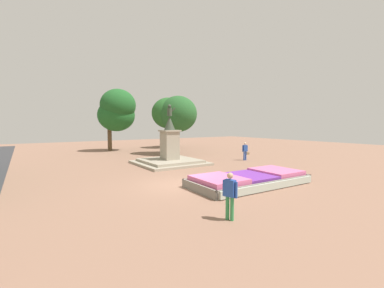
# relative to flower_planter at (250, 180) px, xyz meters

# --- Properties ---
(ground_plane) EXTENTS (80.23, 80.23, 0.00)m
(ground_plane) POSITION_rel_flower_planter_xyz_m (-3.21, 2.02, -0.29)
(ground_plane) COLOR #8C6651
(flower_planter) EXTENTS (6.85, 3.20, 0.65)m
(flower_planter) POSITION_rel_flower_planter_xyz_m (0.00, 0.00, 0.00)
(flower_planter) COLOR #38281C
(flower_planter) RESTS_ON ground_plane
(statue_monument) EXTENTS (5.22, 5.22, 4.90)m
(statue_monument) POSITION_rel_flower_planter_xyz_m (-0.15, 8.82, 0.53)
(statue_monument) COLOR #9E947F
(statue_monument) RESTS_ON ground_plane
(pedestrian_with_handbag) EXTENTS (0.72, 0.30, 1.64)m
(pedestrian_with_handbag) POSITION_rel_flower_planter_xyz_m (6.67, 6.99, 0.63)
(pedestrian_with_handbag) COLOR #264CA5
(pedestrian_with_handbag) RESTS_ON ground_plane
(pedestrian_near_planter) EXTENTS (0.33, 0.54, 1.66)m
(pedestrian_near_planter) POSITION_rel_flower_planter_xyz_m (-4.38, -3.26, 0.66)
(pedestrian_near_planter) COLOR #338C4C
(pedestrian_near_planter) RESTS_ON ground_plane
(park_tree_far_left) EXTENTS (4.50, 4.41, 7.55)m
(park_tree_far_left) POSITION_rel_flower_planter_xyz_m (-0.46, 21.58, 4.66)
(park_tree_far_left) COLOR brown
(park_tree_far_left) RESTS_ON ground_plane
(park_tree_behind_statue) EXTENTS (5.19, 4.33, 6.15)m
(park_tree_behind_statue) POSITION_rel_flower_planter_xyz_m (7.70, 21.96, 3.86)
(park_tree_behind_statue) COLOR #4C3823
(park_tree_behind_statue) RESTS_ON ground_plane
(park_tree_far_right) EXTENTS (4.57, 4.95, 6.33)m
(park_tree_far_right) POSITION_rel_flower_planter_xyz_m (3.77, 14.78, 4.17)
(park_tree_far_right) COLOR brown
(park_tree_far_right) RESTS_ON ground_plane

